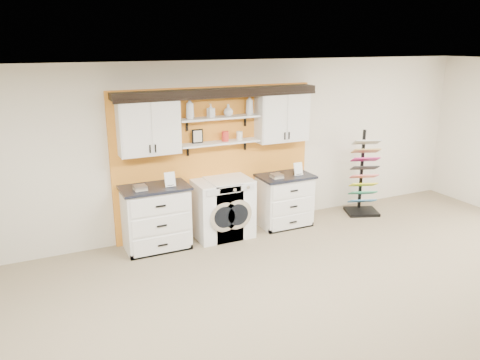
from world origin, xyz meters
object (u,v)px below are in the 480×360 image
base_cabinet_left (156,218)px  base_cabinet_right (284,200)px  dryer (229,207)px  sample_rack (363,187)px  washer (216,209)px

base_cabinet_left → base_cabinet_right: size_ratio=1.11×
base_cabinet_right → dryer: bearing=-179.8°
base_cabinet_left → dryer: size_ratio=1.06×
base_cabinet_right → sample_rack: size_ratio=0.60×
base_cabinet_right → sample_rack: (1.61, -0.11, 0.05)m
washer → base_cabinet_left: bearing=179.8°
base_cabinet_left → washer: 0.99m
washer → sample_rack: 2.88m
base_cabinet_right → washer: 1.27m
base_cabinet_left → base_cabinet_right: (2.26, 0.00, -0.05)m
base_cabinet_right → base_cabinet_left: bearing=-180.0°
base_cabinet_left → base_cabinet_right: bearing=0.0°
dryer → sample_rack: sample_rack is taller
base_cabinet_left → sample_rack: sample_rack is taller
base_cabinet_right → sample_rack: bearing=-4.1°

